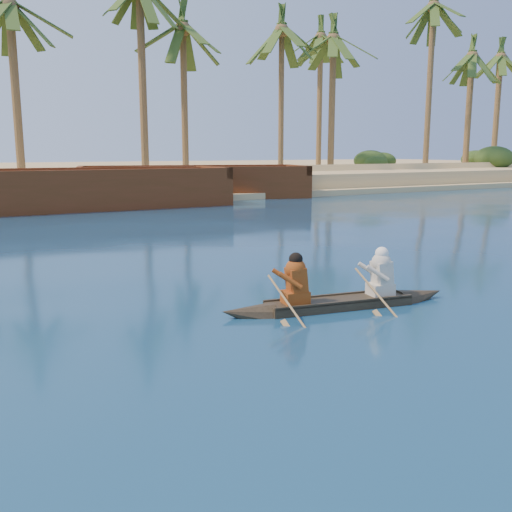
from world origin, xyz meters
TOP-DOWN VIEW (x-y plane):
  - canoe at (8.00, 1.24)m, footprint 4.46×1.32m
  - barge_mid at (8.48, 22.00)m, footprint 13.71×4.75m
  - barge_right at (15.46, 25.14)m, footprint 14.10×7.75m

SIDE VIEW (x-z plane):
  - canoe at x=8.00m, z-range -0.37..0.84m
  - barge_right at x=15.46m, z-range -0.34..1.90m
  - barge_mid at x=8.48m, z-range -0.34..1.93m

